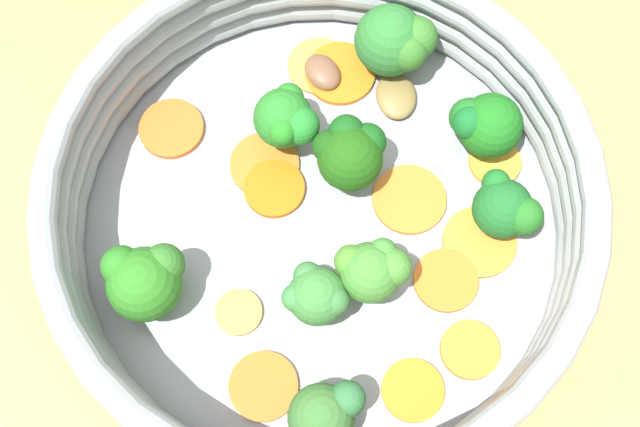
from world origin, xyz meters
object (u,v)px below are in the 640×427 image
carrot_slice_10 (319,66)px  broccoli_floret_4 (287,119)px  broccoli_floret_1 (396,41)px  carrot_slice_0 (470,350)px  broccoli_floret_7 (145,280)px  carrot_slice_12 (495,162)px  mushroom_piece_0 (322,72)px  broccoli_floret_2 (505,209)px  carrot_slice_3 (413,390)px  carrot_slice_11 (446,280)px  carrot_slice_9 (239,312)px  carrot_slice_6 (409,199)px  skillet (320,226)px  broccoli_floret_5 (484,124)px  carrot_slice_1 (265,164)px  mushroom_piece_1 (396,96)px  carrot_slice_4 (340,73)px  carrot_slice_8 (479,242)px  broccoli_floret_8 (317,295)px  broccoli_floret_0 (372,270)px  broccoli_floret_3 (350,153)px  carrot_slice_2 (274,189)px  carrot_slice_7 (263,386)px  broccoli_floret_6 (325,414)px  carrot_slice_5 (171,129)px

carrot_slice_10 → broccoli_floret_4: size_ratio=0.91×
broccoli_floret_1 → broccoli_floret_4: broccoli_floret_1 is taller
carrot_slice_0 → broccoli_floret_7: (-0.06, -0.18, 0.03)m
carrot_slice_0 → carrot_slice_12: bearing=160.9°
mushroom_piece_0 → broccoli_floret_2: bearing=38.7°
carrot_slice_3 → carrot_slice_11: bearing=153.1°
carrot_slice_9 → broccoli_floret_2: bearing=102.3°
carrot_slice_6 → skillet: bearing=-83.4°
skillet → broccoli_floret_5: bearing=110.4°
skillet → carrot_slice_1: size_ratio=6.86×
broccoli_floret_4 → mushroom_piece_1: (-0.02, 0.07, -0.02)m
carrot_slice_4 → carrot_slice_8: same height
carrot_slice_11 → carrot_slice_12: 0.09m
broccoli_floret_8 → broccoli_floret_5: bearing=128.4°
broccoli_floret_2 → mushroom_piece_1: size_ratio=1.19×
carrot_slice_3 → broccoli_floret_7: size_ratio=0.74×
carrot_slice_6 → broccoli_floret_5: (-0.03, 0.05, 0.03)m
broccoli_floret_0 → mushroom_piece_1: 0.13m
carrot_slice_0 → carrot_slice_11: bearing=-172.3°
carrot_slice_4 → carrot_slice_8: size_ratio=1.03×
skillet → broccoli_floret_3: broccoli_floret_3 is taller
carrot_slice_0 → mushroom_piece_1: size_ratio=0.99×
carrot_slice_2 → carrot_slice_7: bearing=-9.4°
carrot_slice_10 → broccoli_floret_1: (0.01, 0.05, 0.03)m
broccoli_floret_7 → broccoli_floret_8: (0.02, 0.10, -0.00)m
carrot_slice_0 → broccoli_floret_0: (-0.05, -0.05, 0.03)m
carrot_slice_2 → broccoli_floret_4: (-0.03, 0.01, 0.03)m
broccoli_floret_0 → broccoli_floret_5: 0.12m
carrot_slice_6 → carrot_slice_10: bearing=-157.2°
skillet → carrot_slice_9: (0.05, -0.06, 0.01)m
carrot_slice_10 → broccoli_floret_2: 0.16m
carrot_slice_4 → carrot_slice_8: bearing=27.9°
mushroom_piece_0 → mushroom_piece_1: size_ratio=0.82×
carrot_slice_4 → broccoli_floret_0: 0.15m
broccoli_floret_5 → broccoli_floret_7: (0.07, -0.21, 0.00)m
carrot_slice_2 → carrot_slice_12: 0.14m
carrot_slice_9 → broccoli_floret_8: broccoli_floret_8 is taller
broccoli_floret_5 → mushroom_piece_1: 0.06m
carrot_slice_8 → broccoli_floret_6: 0.14m
carrot_slice_2 → mushroom_piece_1: 0.10m
broccoli_floret_4 → broccoli_floret_8: 0.11m
mushroom_piece_1 → broccoli_floret_0: bearing=-16.8°
skillet → carrot_slice_11: (0.05, 0.07, 0.01)m
mushroom_piece_0 → broccoli_floret_7: bearing=-42.0°
mushroom_piece_1 → broccoli_floret_1: bearing=176.0°
carrot_slice_12 → broccoli_floret_0: bearing=-53.7°
carrot_slice_4 → broccoli_floret_2: broccoli_floret_2 is taller
carrot_slice_5 → broccoli_floret_7: broccoli_floret_7 is taller
carrot_slice_11 → broccoli_floret_8: bearing=-86.9°
broccoli_floret_2 → broccoli_floret_7: size_ratio=0.85×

